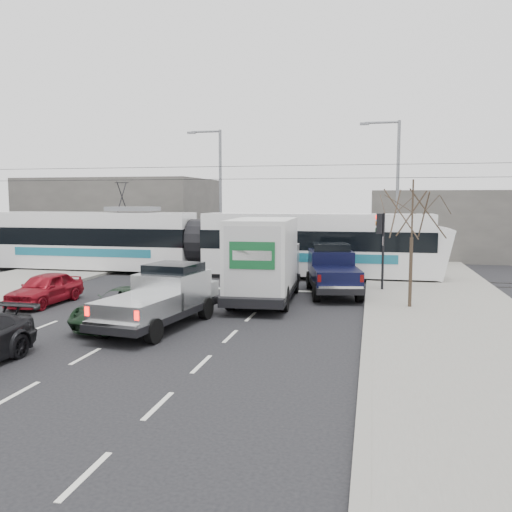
% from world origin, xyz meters
% --- Properties ---
extents(ground, '(120.00, 120.00, 0.00)m').
position_xyz_m(ground, '(0.00, 0.00, 0.00)').
color(ground, black).
rests_on(ground, ground).
extents(sidewalk_right, '(6.00, 60.00, 0.15)m').
position_xyz_m(sidewalk_right, '(9.00, 0.00, 0.07)').
color(sidewalk_right, gray).
rests_on(sidewalk_right, ground).
extents(rails, '(60.00, 1.60, 0.03)m').
position_xyz_m(rails, '(0.00, 10.00, 0.01)').
color(rails, '#33302D').
rests_on(rails, ground).
extents(building_left, '(14.00, 10.00, 6.00)m').
position_xyz_m(building_left, '(-14.00, 22.00, 3.00)').
color(building_left, '#66615D').
rests_on(building_left, ground).
extents(building_right, '(12.00, 10.00, 5.00)m').
position_xyz_m(building_right, '(12.00, 24.00, 2.50)').
color(building_right, '#66615D').
rests_on(building_right, ground).
extents(bare_tree, '(2.40, 2.40, 5.00)m').
position_xyz_m(bare_tree, '(7.60, 2.50, 3.79)').
color(bare_tree, '#47382B').
rests_on(bare_tree, ground).
extents(traffic_signal, '(0.44, 0.44, 3.60)m').
position_xyz_m(traffic_signal, '(6.47, 6.50, 2.74)').
color(traffic_signal, black).
rests_on(traffic_signal, ground).
extents(street_lamp_near, '(2.38, 0.25, 9.00)m').
position_xyz_m(street_lamp_near, '(7.31, 14.00, 5.11)').
color(street_lamp_near, slate).
rests_on(street_lamp_near, ground).
extents(street_lamp_far, '(2.38, 0.25, 9.00)m').
position_xyz_m(street_lamp_far, '(-4.19, 16.00, 5.11)').
color(street_lamp_far, slate).
rests_on(street_lamp_far, ground).
extents(catenary, '(60.00, 0.20, 7.00)m').
position_xyz_m(catenary, '(0.00, 10.00, 3.88)').
color(catenary, black).
rests_on(catenary, ground).
extents(tram, '(26.27, 2.83, 5.36)m').
position_xyz_m(tram, '(-3.82, 10.52, 1.90)').
color(tram, white).
rests_on(tram, ground).
extents(silver_pickup, '(2.78, 6.00, 2.10)m').
position_xyz_m(silver_pickup, '(-0.94, -2.03, 1.04)').
color(silver_pickup, black).
rests_on(silver_pickup, ground).
extents(box_truck, '(2.76, 7.25, 3.57)m').
position_xyz_m(box_truck, '(1.61, 3.06, 1.77)').
color(box_truck, black).
rests_on(box_truck, ground).
extents(navy_pickup, '(3.00, 5.71, 2.29)m').
position_xyz_m(navy_pickup, '(4.30, 5.68, 1.13)').
color(navy_pickup, black).
rests_on(navy_pickup, ground).
extents(green_car, '(2.59, 4.81, 1.28)m').
position_xyz_m(green_car, '(-2.29, -2.21, 0.64)').
color(green_car, black).
rests_on(green_car, ground).
extents(red_car, '(1.68, 3.95, 1.33)m').
position_xyz_m(red_car, '(-7.25, 0.56, 0.66)').
color(red_car, maroon).
rests_on(red_car, ground).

